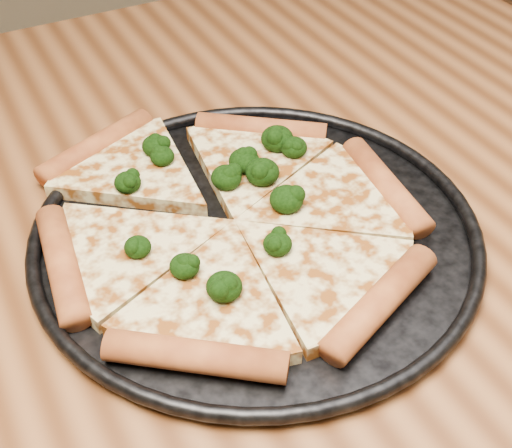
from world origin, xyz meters
name	(u,v)px	position (x,y,z in m)	size (l,w,h in m)	color
dining_table	(154,325)	(0.00, 0.00, 0.66)	(1.20, 0.90, 0.75)	brown
pizza_pan	(256,232)	(0.09, -0.03, 0.76)	(0.37, 0.37, 0.02)	black
pizza	(230,220)	(0.07, -0.02, 0.77)	(0.32, 0.36, 0.02)	beige
broccoli_florets	(233,185)	(0.09, 0.01, 0.78)	(0.20, 0.22, 0.02)	black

